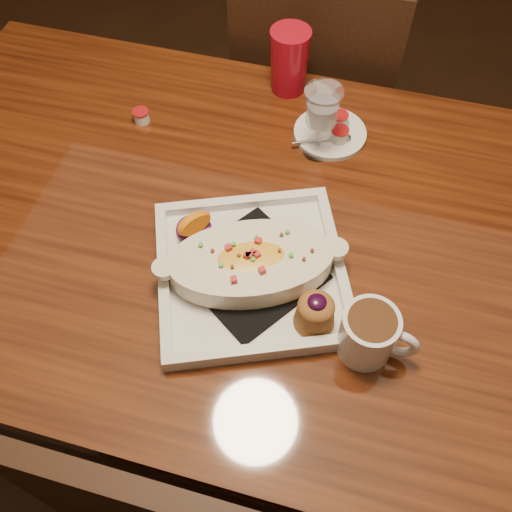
% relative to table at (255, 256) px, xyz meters
% --- Properties ---
extents(floor, '(7.00, 7.00, 0.00)m').
position_rel_table_xyz_m(floor, '(0.00, 0.00, -0.65)').
color(floor, black).
rests_on(floor, ground).
extents(table, '(1.50, 0.90, 0.75)m').
position_rel_table_xyz_m(table, '(0.00, 0.00, 0.00)').
color(table, '#63290E').
rests_on(table, floor).
extents(chair_far, '(0.42, 0.42, 0.93)m').
position_rel_table_xyz_m(chair_far, '(-0.00, 0.63, -0.15)').
color(chair_far, black).
rests_on(chair_far, floor).
extents(plate, '(0.42, 0.42, 0.08)m').
position_rel_table_xyz_m(plate, '(0.03, -0.11, 0.13)').
color(plate, silver).
rests_on(plate, table).
extents(coffee_mug, '(0.13, 0.09, 0.09)m').
position_rel_table_xyz_m(coffee_mug, '(0.23, -0.18, 0.15)').
color(coffee_mug, silver).
rests_on(coffee_mug, table).
extents(goblet, '(0.07, 0.07, 0.15)m').
position_rel_table_xyz_m(goblet, '(0.07, 0.22, 0.20)').
color(goblet, silver).
rests_on(goblet, table).
extents(saucer, '(0.15, 0.15, 0.10)m').
position_rel_table_xyz_m(saucer, '(0.09, 0.27, 0.11)').
color(saucer, silver).
rests_on(saucer, table).
extents(creamer_loose, '(0.04, 0.04, 0.03)m').
position_rel_table_xyz_m(creamer_loose, '(-0.30, 0.21, 0.11)').
color(creamer_loose, silver).
rests_on(creamer_loose, table).
extents(red_tumbler, '(0.09, 0.09, 0.14)m').
position_rel_table_xyz_m(red_tumbler, '(-0.03, 0.39, 0.17)').
color(red_tumbler, '#AC0C1F').
rests_on(red_tumbler, table).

